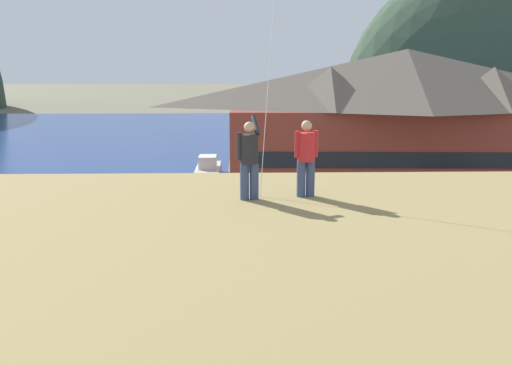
{
  "coord_description": "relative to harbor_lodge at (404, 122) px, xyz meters",
  "views": [
    {
      "loc": [
        -1.33,
        -20.85,
        10.21
      ],
      "look_at": [
        -0.48,
        9.0,
        3.99
      ],
      "focal_mm": 39.85,
      "sensor_mm": 36.0,
      "label": 1
    }
  ],
  "objects": [
    {
      "name": "moored_boat_outer_mooring",
      "position": [
        -8.49,
        10.2,
        -5.31
      ],
      "size": [
        2.05,
        6.31,
        2.16
      ],
      "color": "#A8A399",
      "rests_on": "ground"
    },
    {
      "name": "parking_lot_pad",
      "position": [
        -11.01,
        -16.41,
        -5.98
      ],
      "size": [
        40.0,
        20.0,
        0.1
      ],
      "primitive_type": "cube",
      "color": "slate",
      "rests_on": "ground"
    },
    {
      "name": "harbor_lodge",
      "position": [
        0.0,
        0.0,
        0.0
      ],
      "size": [
        27.67,
        11.65,
        11.37
      ],
      "color": "brown",
      "rests_on": "ground"
    },
    {
      "name": "wharf_dock",
      "position": [
        -11.83,
        12.37,
        -5.68
      ],
      "size": [
        3.2,
        13.04,
        0.7
      ],
      "color": "#70604C",
      "rests_on": "ground"
    },
    {
      "name": "parked_car_mid_row_center",
      "position": [
        -15.59,
        -20.98,
        -4.97
      ],
      "size": [
        4.24,
        2.14,
        1.82
      ],
      "color": "#236633",
      "rests_on": "parking_lot_pad"
    },
    {
      "name": "parked_car_mid_row_near",
      "position": [
        -9.92,
        -20.24,
        -4.97
      ],
      "size": [
        4.35,
        2.35,
        1.82
      ],
      "color": "#9EA3A8",
      "rests_on": "parking_lot_pad"
    },
    {
      "name": "person_companion",
      "position": [
        -10.85,
        -29.61,
        2.16
      ],
      "size": [
        0.54,
        0.4,
        1.74
      ],
      "color": "#384770",
      "rests_on": "grassy_hill_foreground"
    },
    {
      "name": "ground_plane",
      "position": [
        -11.01,
        -21.41,
        -6.03
      ],
      "size": [
        600.0,
        600.0,
        0.0
      ],
      "primitive_type": "plane",
      "color": "#66604C"
    },
    {
      "name": "parking_light_pole",
      "position": [
        -8.42,
        -10.85,
        -2.32
      ],
      "size": [
        0.24,
        0.78,
        6.18
      ],
      "color": "#ADADB2",
      "rests_on": "parking_lot_pad"
    },
    {
      "name": "bay_water",
      "position": [
        -11.01,
        38.59,
        -6.02
      ],
      "size": [
        360.0,
        84.0,
        0.03
      ],
      "primitive_type": "cube",
      "color": "navy",
      "rests_on": "ground"
    },
    {
      "name": "parked_car_corner_spot",
      "position": [
        -7.08,
        -16.05,
        -4.97
      ],
      "size": [
        4.28,
        2.21,
        1.82
      ],
      "color": "#B28923",
      "rests_on": "parking_lot_pad"
    },
    {
      "name": "parked_car_mid_row_far",
      "position": [
        -0.46,
        -14.41,
        -4.97
      ],
      "size": [
        4.33,
        2.31,
        1.82
      ],
      "color": "#9EA3A8",
      "rests_on": "parking_lot_pad"
    },
    {
      "name": "parked_car_back_row_left",
      "position": [
        -16.44,
        -14.64,
        -4.97
      ],
      "size": [
        4.3,
        2.26,
        1.82
      ],
      "color": "#B28923",
      "rests_on": "parking_lot_pad"
    },
    {
      "name": "moored_boat_wharfside",
      "position": [
        -15.28,
        8.98,
        -5.31
      ],
      "size": [
        2.25,
        6.99,
        2.16
      ],
      "color": "#A8A399",
      "rests_on": "ground"
    },
    {
      "name": "person_kite_flyer",
      "position": [
        -12.14,
        -29.87,
        2.18
      ],
      "size": [
        0.52,
        0.69,
        1.86
      ],
      "color": "#384770",
      "rests_on": "grassy_hill_foreground"
    }
  ]
}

